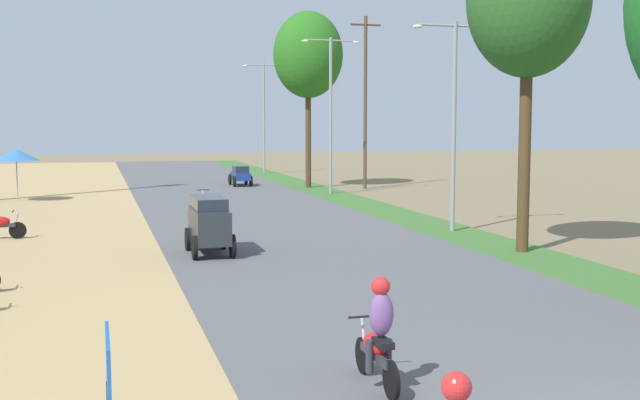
{
  "coord_description": "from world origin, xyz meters",
  "views": [
    {
      "loc": [
        -6.35,
        -7.96,
        3.96
      ],
      "look_at": [
        0.94,
        17.95,
        1.29
      ],
      "focal_mm": 44.97,
      "sensor_mm": 36.0,
      "label": 1
    }
  ],
  "objects_px": {
    "street_signboard": "(109,374)",
    "streetlamp_near": "(454,111)",
    "motorbike_ahead_second": "(378,335)",
    "streetlamp_far": "(264,110)",
    "median_tree_third": "(308,55)",
    "car_van_charcoal": "(209,222)",
    "motorbike_ahead_third": "(205,201)",
    "streetlamp_mid": "(331,105)",
    "vendor_umbrella": "(16,155)",
    "utility_pole_near": "(365,100)",
    "car_sedan_blue": "(240,175)",
    "median_tree_second": "(528,1)"
  },
  "relations": [
    {
      "from": "median_tree_third",
      "to": "car_van_charcoal",
      "type": "relative_size",
      "value": 4.23
    },
    {
      "from": "vendor_umbrella",
      "to": "motorbike_ahead_third",
      "type": "height_order",
      "value": "vendor_umbrella"
    },
    {
      "from": "utility_pole_near",
      "to": "motorbike_ahead_second",
      "type": "height_order",
      "value": "utility_pole_near"
    },
    {
      "from": "motorbike_ahead_third",
      "to": "vendor_umbrella",
      "type": "bearing_deg",
      "value": 137.7
    },
    {
      "from": "car_sedan_blue",
      "to": "motorbike_ahead_second",
      "type": "distance_m",
      "value": 36.88
    },
    {
      "from": "median_tree_second",
      "to": "streetlamp_far",
      "type": "bearing_deg",
      "value": 90.16
    },
    {
      "from": "street_signboard",
      "to": "motorbike_ahead_second",
      "type": "height_order",
      "value": "motorbike_ahead_second"
    },
    {
      "from": "streetlamp_mid",
      "to": "car_van_charcoal",
      "type": "distance_m",
      "value": 20.44
    },
    {
      "from": "streetlamp_near",
      "to": "motorbike_ahead_second",
      "type": "distance_m",
      "value": 17.58
    },
    {
      "from": "vendor_umbrella",
      "to": "median_tree_third",
      "type": "distance_m",
      "value": 17.05
    },
    {
      "from": "streetlamp_mid",
      "to": "car_van_charcoal",
      "type": "height_order",
      "value": "streetlamp_mid"
    },
    {
      "from": "streetlamp_far",
      "to": "utility_pole_near",
      "type": "relative_size",
      "value": 0.82
    },
    {
      "from": "median_tree_second",
      "to": "streetlamp_near",
      "type": "xyz_separation_m",
      "value": [
        -0.1,
        4.66,
        -3.11
      ]
    },
    {
      "from": "street_signboard",
      "to": "median_tree_third",
      "type": "relative_size",
      "value": 0.15
    },
    {
      "from": "streetlamp_near",
      "to": "motorbike_ahead_third",
      "type": "relative_size",
      "value": 4.07
    },
    {
      "from": "vendor_umbrella",
      "to": "car_van_charcoal",
      "type": "distance_m",
      "value": 19.35
    },
    {
      "from": "street_signboard",
      "to": "motorbike_ahead_third",
      "type": "height_order",
      "value": "street_signboard"
    },
    {
      "from": "utility_pole_near",
      "to": "street_signboard",
      "type": "bearing_deg",
      "value": -113.28
    },
    {
      "from": "vendor_umbrella",
      "to": "streetlamp_far",
      "type": "relative_size",
      "value": 0.31
    },
    {
      "from": "vendor_umbrella",
      "to": "utility_pole_near",
      "type": "xyz_separation_m",
      "value": [
        18.8,
        2.92,
        2.85
      ]
    },
    {
      "from": "streetlamp_near",
      "to": "median_tree_second",
      "type": "bearing_deg",
      "value": -88.73
    },
    {
      "from": "median_tree_second",
      "to": "streetlamp_far",
      "type": "height_order",
      "value": "median_tree_second"
    },
    {
      "from": "median_tree_third",
      "to": "motorbike_ahead_third",
      "type": "xyz_separation_m",
      "value": [
        -7.57,
        -11.37,
        -7.14
      ]
    },
    {
      "from": "streetlamp_near",
      "to": "streetlamp_far",
      "type": "bearing_deg",
      "value": 90.0
    },
    {
      "from": "streetlamp_mid",
      "to": "car_sedan_blue",
      "type": "bearing_deg",
      "value": 121.34
    },
    {
      "from": "median_tree_third",
      "to": "car_van_charcoal",
      "type": "bearing_deg",
      "value": -111.87
    },
    {
      "from": "streetlamp_far",
      "to": "motorbike_ahead_second",
      "type": "bearing_deg",
      "value": -99.8
    },
    {
      "from": "street_signboard",
      "to": "streetlamp_near",
      "type": "relative_size",
      "value": 0.2
    },
    {
      "from": "motorbike_ahead_second",
      "to": "streetlamp_near",
      "type": "bearing_deg",
      "value": 61.37
    },
    {
      "from": "median_tree_second",
      "to": "motorbike_ahead_third",
      "type": "bearing_deg",
      "value": 121.74
    },
    {
      "from": "street_signboard",
      "to": "streetlamp_far",
      "type": "distance_m",
      "value": 51.01
    },
    {
      "from": "median_tree_third",
      "to": "streetlamp_mid",
      "type": "xyz_separation_m",
      "value": [
        0.14,
        -4.11,
        -2.92
      ]
    },
    {
      "from": "car_van_charcoal",
      "to": "motorbike_ahead_third",
      "type": "xyz_separation_m",
      "value": [
        1.28,
        10.7,
        -0.45
      ]
    },
    {
      "from": "car_van_charcoal",
      "to": "street_signboard",
      "type": "bearing_deg",
      "value": -102.36
    },
    {
      "from": "street_signboard",
      "to": "utility_pole_near",
      "type": "bearing_deg",
      "value": 66.72
    },
    {
      "from": "median_tree_third",
      "to": "car_sedan_blue",
      "type": "relative_size",
      "value": 4.5
    },
    {
      "from": "car_sedan_blue",
      "to": "streetlamp_mid",
      "type": "bearing_deg",
      "value": -58.66
    },
    {
      "from": "median_tree_second",
      "to": "streetlamp_mid",
      "type": "height_order",
      "value": "median_tree_second"
    },
    {
      "from": "street_signboard",
      "to": "vendor_umbrella",
      "type": "xyz_separation_m",
      "value": [
        -3.74,
        32.07,
        1.2
      ]
    },
    {
      "from": "street_signboard",
      "to": "motorbike_ahead_second",
      "type": "xyz_separation_m",
      "value": [
        3.81,
        1.58,
        -0.25
      ]
    },
    {
      "from": "car_sedan_blue",
      "to": "median_tree_third",
      "type": "bearing_deg",
      "value": -30.18
    },
    {
      "from": "median_tree_second",
      "to": "streetlamp_mid",
      "type": "bearing_deg",
      "value": 90.3
    },
    {
      "from": "vendor_umbrella",
      "to": "streetlamp_far",
      "type": "xyz_separation_m",
      "value": [
        15.82,
        17.36,
        2.41
      ]
    },
    {
      "from": "street_signboard",
      "to": "car_van_charcoal",
      "type": "bearing_deg",
      "value": 77.64
    },
    {
      "from": "streetlamp_mid",
      "to": "motorbike_ahead_third",
      "type": "xyz_separation_m",
      "value": [
        -7.72,
        -7.26,
        -4.22
      ]
    },
    {
      "from": "street_signboard",
      "to": "vendor_umbrella",
      "type": "height_order",
      "value": "vendor_umbrella"
    },
    {
      "from": "streetlamp_mid",
      "to": "utility_pole_near",
      "type": "relative_size",
      "value": 0.83
    },
    {
      "from": "street_signboard",
      "to": "median_tree_third",
      "type": "xyz_separation_m",
      "value": [
        11.93,
        36.07,
        6.6
      ]
    },
    {
      "from": "median_tree_third",
      "to": "motorbike_ahead_third",
      "type": "height_order",
      "value": "median_tree_third"
    },
    {
      "from": "streetlamp_near",
      "to": "car_van_charcoal",
      "type": "relative_size",
      "value": 3.04
    }
  ]
}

